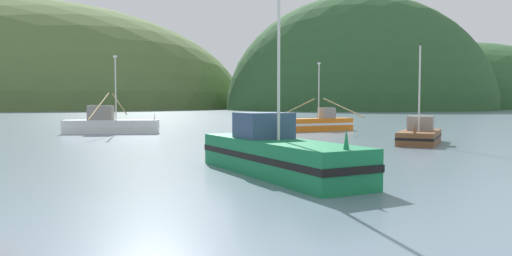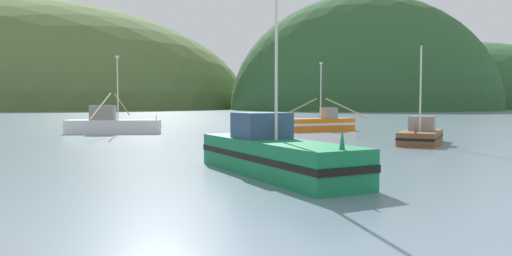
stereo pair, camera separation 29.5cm
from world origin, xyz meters
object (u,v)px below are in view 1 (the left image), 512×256
Objects in this scene: fishing_boat_brown at (420,135)px; fishing_boat_green at (276,154)px; fishing_boat_orange at (320,123)px; fishing_boat_white at (110,124)px.

fishing_boat_green is at bearing -11.61° from fishing_boat_brown.
fishing_boat_brown is at bearing 115.52° from fishing_boat_green.
fishing_boat_orange is (-5.49, 15.33, 0.19)m from fishing_boat_brown.
fishing_boat_green is at bearing 51.48° from fishing_boat_orange.
fishing_boat_orange is at bearing -135.82° from fishing_boat_brown.
fishing_boat_green reaches higher than fishing_boat_orange.
fishing_boat_orange is (20.75, 4.70, -0.11)m from fishing_boat_white.
fishing_boat_white reaches higher than fishing_boat_brown.
fishing_boat_white is 1.25× the size of fishing_boat_orange.
fishing_boat_orange is (5.41, 30.30, -0.05)m from fishing_boat_green.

